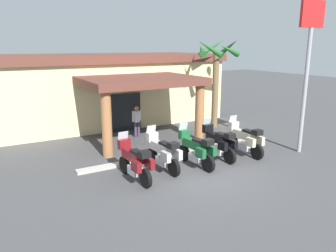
{
  "coord_description": "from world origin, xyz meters",
  "views": [
    {
      "loc": [
        -6.95,
        -9.15,
        4.69
      ],
      "look_at": [
        0.14,
        3.03,
        1.2
      ],
      "focal_mm": 34.92,
      "sensor_mm": 36.0,
      "label": 1
    }
  ],
  "objects_px": {
    "motel_building": "(106,87)",
    "motorcycle_green": "(196,149)",
    "motorcycle_cream": "(245,139)",
    "roadside_sign": "(309,53)",
    "pedestrian": "(137,119)",
    "motorcycle_maroon": "(135,162)",
    "motorcycle_silver": "(163,153)",
    "motorcycle_black": "(219,143)",
    "palm_tree_near_portico": "(216,63)"
  },
  "relations": [
    {
      "from": "motel_building",
      "to": "motorcycle_green",
      "type": "height_order",
      "value": "motel_building"
    },
    {
      "from": "motorcycle_green",
      "to": "palm_tree_near_portico",
      "type": "relative_size",
      "value": 0.43
    },
    {
      "from": "roadside_sign",
      "to": "pedestrian",
      "type": "bearing_deg",
      "value": 131.68
    },
    {
      "from": "motorcycle_silver",
      "to": "motorcycle_black",
      "type": "bearing_deg",
      "value": -94.0
    },
    {
      "from": "motel_building",
      "to": "roadside_sign",
      "type": "xyz_separation_m",
      "value": [
        5.26,
        -10.61,
        2.26
      ]
    },
    {
      "from": "motorcycle_cream",
      "to": "palm_tree_near_portico",
      "type": "relative_size",
      "value": 0.43
    },
    {
      "from": "pedestrian",
      "to": "roadside_sign",
      "type": "height_order",
      "value": "roadside_sign"
    },
    {
      "from": "motel_building",
      "to": "motorcycle_maroon",
      "type": "xyz_separation_m",
      "value": [
        -2.52,
        -9.82,
        -1.41
      ]
    },
    {
      "from": "motorcycle_cream",
      "to": "roadside_sign",
      "type": "height_order",
      "value": "roadside_sign"
    },
    {
      "from": "motorcycle_silver",
      "to": "motorcycle_cream",
      "type": "height_order",
      "value": "same"
    },
    {
      "from": "motorcycle_green",
      "to": "roadside_sign",
      "type": "relative_size",
      "value": 0.34
    },
    {
      "from": "pedestrian",
      "to": "roadside_sign",
      "type": "distance_m",
      "value": 8.67
    },
    {
      "from": "motel_building",
      "to": "motorcycle_green",
      "type": "xyz_separation_m",
      "value": [
        0.15,
        -9.76,
        -1.41
      ]
    },
    {
      "from": "roadside_sign",
      "to": "motorcycle_green",
      "type": "bearing_deg",
      "value": 170.49
    },
    {
      "from": "motorcycle_green",
      "to": "motorcycle_cream",
      "type": "bearing_deg",
      "value": -92.11
    },
    {
      "from": "motorcycle_silver",
      "to": "roadside_sign",
      "type": "height_order",
      "value": "roadside_sign"
    },
    {
      "from": "motorcycle_green",
      "to": "palm_tree_near_portico",
      "type": "distance_m",
      "value": 7.3
    },
    {
      "from": "motel_building",
      "to": "palm_tree_near_portico",
      "type": "distance_m",
      "value": 7.09
    },
    {
      "from": "motorcycle_maroon",
      "to": "roadside_sign",
      "type": "relative_size",
      "value": 0.34
    },
    {
      "from": "motorcycle_cream",
      "to": "pedestrian",
      "type": "height_order",
      "value": "pedestrian"
    },
    {
      "from": "motel_building",
      "to": "roadside_sign",
      "type": "height_order",
      "value": "roadside_sign"
    },
    {
      "from": "motorcycle_green",
      "to": "palm_tree_near_portico",
      "type": "xyz_separation_m",
      "value": [
        4.63,
        4.77,
        3.02
      ]
    },
    {
      "from": "motorcycle_maroon",
      "to": "motorcycle_cream",
      "type": "distance_m",
      "value": 5.36
    },
    {
      "from": "motorcycle_black",
      "to": "roadside_sign",
      "type": "bearing_deg",
      "value": -105.82
    },
    {
      "from": "motel_building",
      "to": "motorcycle_silver",
      "type": "distance_m",
      "value": 9.65
    },
    {
      "from": "motorcycle_black",
      "to": "motorcycle_cream",
      "type": "relative_size",
      "value": 1.0
    },
    {
      "from": "pedestrian",
      "to": "motorcycle_black",
      "type": "bearing_deg",
      "value": 12.06
    },
    {
      "from": "motorcycle_silver",
      "to": "palm_tree_near_portico",
      "type": "height_order",
      "value": "palm_tree_near_portico"
    },
    {
      "from": "motorcycle_cream",
      "to": "pedestrian",
      "type": "distance_m",
      "value": 5.78
    },
    {
      "from": "motorcycle_silver",
      "to": "roadside_sign",
      "type": "distance_m",
      "value": 7.5
    },
    {
      "from": "motorcycle_maroon",
      "to": "palm_tree_near_portico",
      "type": "xyz_separation_m",
      "value": [
        7.31,
        4.84,
        3.02
      ]
    },
    {
      "from": "motorcycle_silver",
      "to": "motorcycle_green",
      "type": "distance_m",
      "value": 1.37
    },
    {
      "from": "roadside_sign",
      "to": "motorcycle_silver",
      "type": "bearing_deg",
      "value": 169.94
    },
    {
      "from": "motorcycle_green",
      "to": "pedestrian",
      "type": "relative_size",
      "value": 1.35
    },
    {
      "from": "motorcycle_green",
      "to": "roadside_sign",
      "type": "bearing_deg",
      "value": -103.47
    },
    {
      "from": "motel_building",
      "to": "motorcycle_green",
      "type": "bearing_deg",
      "value": -88.52
    },
    {
      "from": "motorcycle_cream",
      "to": "motorcycle_silver",
      "type": "bearing_deg",
      "value": 87.38
    },
    {
      "from": "motorcycle_black",
      "to": "roadside_sign",
      "type": "xyz_separation_m",
      "value": [
        3.76,
        -1.11,
        3.67
      ]
    },
    {
      "from": "motorcycle_cream",
      "to": "motorcycle_black",
      "type": "bearing_deg",
      "value": 83.01
    },
    {
      "from": "motorcycle_cream",
      "to": "roadside_sign",
      "type": "bearing_deg",
      "value": -110.96
    },
    {
      "from": "roadside_sign",
      "to": "motorcycle_black",
      "type": "bearing_deg",
      "value": 163.54
    },
    {
      "from": "motel_building",
      "to": "pedestrian",
      "type": "bearing_deg",
      "value": -89.91
    },
    {
      "from": "motorcycle_maroon",
      "to": "motorcycle_green",
      "type": "distance_m",
      "value": 2.68
    },
    {
      "from": "motorcycle_black",
      "to": "motorcycle_cream",
      "type": "height_order",
      "value": "same"
    },
    {
      "from": "motel_building",
      "to": "pedestrian",
      "type": "xyz_separation_m",
      "value": [
        -0.04,
        -4.66,
        -1.16
      ]
    },
    {
      "from": "motorcycle_cream",
      "to": "pedestrian",
      "type": "bearing_deg",
      "value": 30.1
    },
    {
      "from": "motorcycle_green",
      "to": "palm_tree_near_portico",
      "type": "height_order",
      "value": "palm_tree_near_portico"
    },
    {
      "from": "motorcycle_green",
      "to": "roadside_sign",
      "type": "xyz_separation_m",
      "value": [
        5.1,
        -0.85,
        3.67
      ]
    },
    {
      "from": "motorcycle_maroon",
      "to": "motorcycle_silver",
      "type": "bearing_deg",
      "value": -79.19
    },
    {
      "from": "palm_tree_near_portico",
      "to": "pedestrian",
      "type": "bearing_deg",
      "value": 176.18
    }
  ]
}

